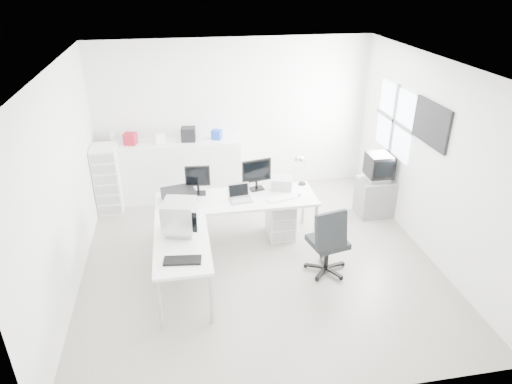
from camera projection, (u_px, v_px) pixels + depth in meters
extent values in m
cube|color=beige|center=(258.00, 258.00, 6.74)|extent=(5.00, 5.00, 0.01)
cube|color=white|center=(259.00, 66.00, 5.49)|extent=(5.00, 5.00, 0.01)
cube|color=white|center=(234.00, 117.00, 8.31)|extent=(5.00, 0.02, 2.80)
cube|color=white|center=(63.00, 186.00, 5.72)|extent=(0.02, 5.00, 2.80)
cube|color=white|center=(431.00, 159.00, 6.50)|extent=(0.02, 5.00, 2.80)
cube|color=white|center=(280.00, 219.00, 7.19)|extent=(0.40, 0.50, 0.60)
cube|color=black|center=(179.00, 195.00, 6.76)|extent=(0.53, 0.45, 0.17)
cube|color=white|center=(281.00, 199.00, 6.81)|extent=(0.44, 0.23, 0.02)
sphere|color=white|center=(300.00, 194.00, 6.89)|extent=(0.06, 0.06, 0.06)
cube|color=#A2A2A2|center=(282.00, 183.00, 7.11)|extent=(0.38, 0.35, 0.18)
cube|color=black|center=(182.00, 260.00, 5.38)|extent=(0.46, 0.23, 0.03)
cube|color=slate|center=(375.00, 197.00, 7.82)|extent=(0.59, 0.48, 0.65)
cube|color=white|center=(180.00, 170.00, 8.31)|extent=(2.18, 0.54, 1.09)
cube|color=maroon|center=(130.00, 139.00, 7.89)|extent=(0.24, 0.22, 0.20)
cube|color=white|center=(160.00, 138.00, 7.98)|extent=(0.18, 0.16, 0.16)
cube|color=black|center=(188.00, 134.00, 8.04)|extent=(0.27, 0.25, 0.24)
cube|color=blue|center=(217.00, 135.00, 8.13)|extent=(0.21, 0.20, 0.17)
cylinder|color=white|center=(113.00, 138.00, 7.88)|extent=(0.07, 0.07, 0.22)
cube|color=white|center=(108.00, 179.00, 7.83)|extent=(0.41, 0.49, 1.18)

